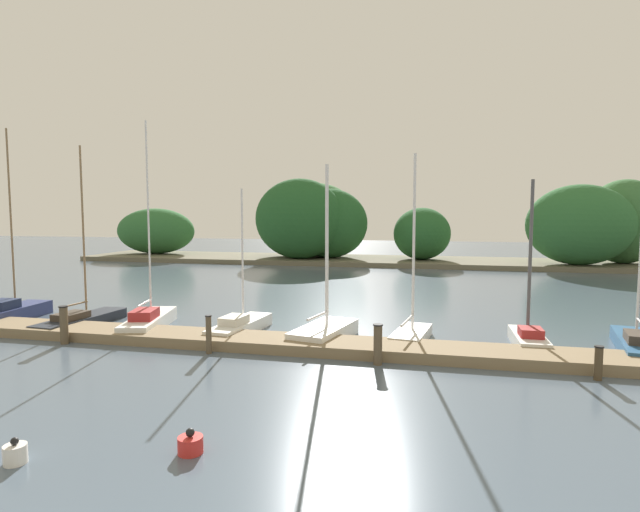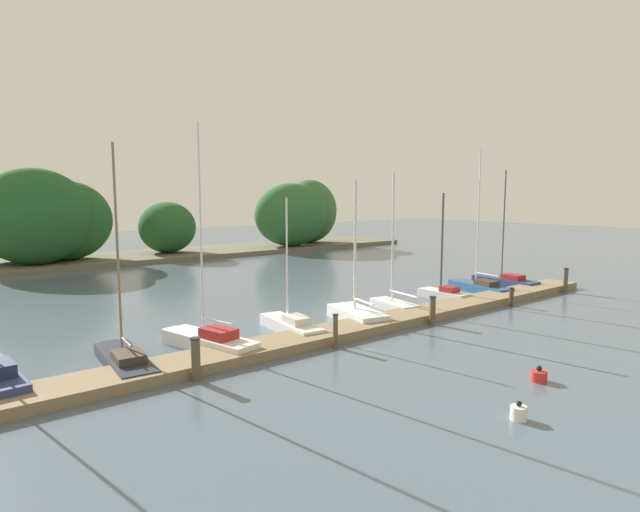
{
  "view_description": "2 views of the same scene",
  "coord_description": "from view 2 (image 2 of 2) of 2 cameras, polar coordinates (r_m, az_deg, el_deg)",
  "views": [
    {
      "loc": [
        3.99,
        -1.55,
        4.53
      ],
      "look_at": [
        -0.27,
        17.27,
        2.86
      ],
      "focal_mm": 28.47,
      "sensor_mm": 36.0,
      "label": 1
    },
    {
      "loc": [
        -14.68,
        -0.62,
        5.52
      ],
      "look_at": [
        -1.29,
        16.3,
        2.95
      ],
      "focal_mm": 28.81,
      "sensor_mm": 36.0,
      "label": 2
    }
  ],
  "objects": [
    {
      "name": "sailboat_5",
      "position": [
        25.25,
        8.08,
        -5.09
      ],
      "size": [
        1.44,
        3.22,
        6.56
      ],
      "rotation": [
        0.0,
        0.0,
        1.42
      ],
      "color": "white",
      "rests_on": "ground"
    },
    {
      "name": "sailboat_8",
      "position": [
        33.31,
        19.76,
        -2.55
      ],
      "size": [
        1.32,
        4.32,
        6.99
      ],
      "rotation": [
        0.0,
        0.0,
        1.52
      ],
      "color": "navy",
      "rests_on": "ground"
    },
    {
      "name": "sailboat_3",
      "position": [
        21.01,
        -3.41,
        -7.58
      ],
      "size": [
        1.35,
        4.03,
        5.41
      ],
      "rotation": [
        0.0,
        0.0,
        1.47
      ],
      "color": "white",
      "rests_on": "ground"
    },
    {
      "name": "channel_buoy_1",
      "position": [
        16.97,
        23.13,
        -12.13
      ],
      "size": [
        0.48,
        0.48,
        0.48
      ],
      "color": "red",
      "rests_on": "ground"
    },
    {
      "name": "sailboat_1",
      "position": [
        18.0,
        -20.95,
        -10.52
      ],
      "size": [
        1.44,
        4.47,
        7.15
      ],
      "rotation": [
        0.0,
        0.0,
        1.49
      ],
      "color": "#232833",
      "rests_on": "ground"
    },
    {
      "name": "far_shore",
      "position": [
        46.1,
        -21.66,
        3.42
      ],
      "size": [
        56.75,
        9.32,
        7.5
      ],
      "color": "#66604C",
      "rests_on": "ground"
    },
    {
      "name": "mooring_piling_5",
      "position": [
        32.3,
        25.62,
        -2.45
      ],
      "size": [
        0.28,
        0.28,
        1.4
      ],
      "color": "brown",
      "rests_on": "ground"
    },
    {
      "name": "mooring_piling_3",
      "position": [
        22.53,
        12.39,
        -5.92
      ],
      "size": [
        0.3,
        0.3,
        1.23
      ],
      "color": "brown",
      "rests_on": "ground"
    },
    {
      "name": "dock_pier",
      "position": [
        21.65,
        5.92,
        -7.53
      ],
      "size": [
        31.85,
        1.8,
        0.35
      ],
      "color": "#847051",
      "rests_on": "ground"
    },
    {
      "name": "mooring_piling_1",
      "position": [
        15.98,
        -13.63,
        -11.07
      ],
      "size": [
        0.31,
        0.31,
        1.32
      ],
      "color": "brown",
      "rests_on": "ground"
    },
    {
      "name": "sailboat_6",
      "position": [
        28.16,
        13.46,
        -3.9
      ],
      "size": [
        0.97,
        3.0,
        5.62
      ],
      "rotation": [
        0.0,
        0.0,
        1.58
      ],
      "color": "white",
      "rests_on": "ground"
    },
    {
      "name": "sailboat_4",
      "position": [
        22.77,
        3.97,
        -6.31
      ],
      "size": [
        2.02,
        3.65,
        6.19
      ],
      "rotation": [
        0.0,
        0.0,
        1.35
      ],
      "color": "white",
      "rests_on": "ground"
    },
    {
      "name": "sailboat_7",
      "position": [
        30.87,
        17.18,
        -3.15
      ],
      "size": [
        1.81,
        4.38,
        8.16
      ],
      "rotation": [
        0.0,
        0.0,
        1.39
      ],
      "color": "#285684",
      "rests_on": "ground"
    },
    {
      "name": "channel_buoy_0",
      "position": [
        14.1,
        21.19,
        -15.92
      ],
      "size": [
        0.4,
        0.4,
        0.49
      ],
      "color": "white",
      "rests_on": "ground"
    },
    {
      "name": "mooring_piling_2",
      "position": [
        18.75,
        1.72,
        -8.31
      ],
      "size": [
        0.21,
        0.21,
        1.25
      ],
      "color": "brown",
      "rests_on": "ground"
    },
    {
      "name": "mooring_piling_4",
      "position": [
        27.32,
        20.49,
        -4.27
      ],
      "size": [
        0.24,
        0.24,
        0.94
      ],
      "color": "#4C3D28",
      "rests_on": "ground"
    },
    {
      "name": "sailboat_2",
      "position": [
        19.04,
        -12.41,
        -9.05
      ],
      "size": [
        2.05,
        4.47,
        8.0
      ],
      "rotation": [
        0.0,
        0.0,
        1.82
      ],
      "color": "white",
      "rests_on": "ground"
    }
  ]
}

